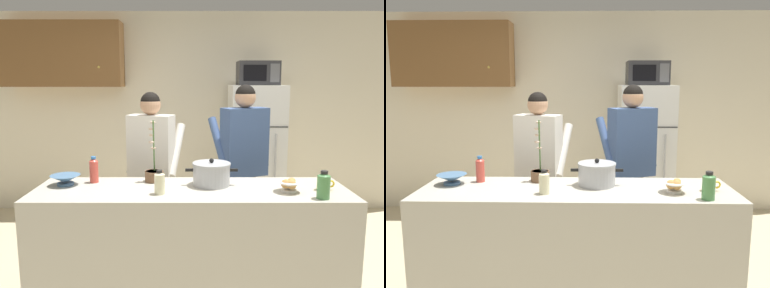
{
  "view_description": "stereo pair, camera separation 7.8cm",
  "coord_description": "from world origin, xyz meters",
  "views": [
    {
      "loc": [
        0.01,
        -2.76,
        1.71
      ],
      "look_at": [
        0.0,
        0.55,
        1.17
      ],
      "focal_mm": 35.47,
      "sensor_mm": 36.0,
      "label": 1
    },
    {
      "loc": [
        0.08,
        -2.76,
        1.71
      ],
      "look_at": [
        0.0,
        0.55,
        1.17
      ],
      "focal_mm": 35.47,
      "sensor_mm": 36.0,
      "label": 2
    }
  ],
  "objects": [
    {
      "name": "person_near_pot",
      "position": [
        -0.37,
        0.72,
        1.01
      ],
      "size": [
        0.58,
        0.52,
        1.62
      ],
      "color": "black",
      "rests_on": "ground"
    },
    {
      "name": "refrigerator",
      "position": [
        0.79,
        1.85,
        0.84
      ],
      "size": [
        0.64,
        0.68,
        1.67
      ],
      "color": "white",
      "rests_on": "ground"
    },
    {
      "name": "potted_orchid",
      "position": [
        -0.3,
        0.21,
        0.99
      ],
      "size": [
        0.15,
        0.15,
        0.5
      ],
      "color": "brown",
      "rests_on": "kitchen_island"
    },
    {
      "name": "empty_bowl",
      "position": [
        -0.98,
        0.1,
        0.97
      ],
      "size": [
        0.23,
        0.23,
        0.08
      ],
      "color": "#4C7299",
      "rests_on": "kitchen_island"
    },
    {
      "name": "bottle_near_edge",
      "position": [
        -0.22,
        -0.14,
        1.01
      ],
      "size": [
        0.08,
        0.08,
        0.18
      ],
      "color": "beige",
      "rests_on": "kitchen_island"
    },
    {
      "name": "bread_bowl",
      "position": [
        0.72,
        -0.09,
        0.97
      ],
      "size": [
        0.19,
        0.19,
        0.1
      ],
      "color": "white",
      "rests_on": "kitchen_island"
    },
    {
      "name": "back_wall_unit",
      "position": [
        -0.28,
        2.26,
        1.43
      ],
      "size": [
        6.0,
        0.48,
        2.6
      ],
      "color": "beige",
      "rests_on": "ground"
    },
    {
      "name": "microwave",
      "position": [
        0.79,
        1.83,
        1.81
      ],
      "size": [
        0.48,
        0.37,
        0.28
      ],
      "color": "#2D2D30",
      "rests_on": "refrigerator"
    },
    {
      "name": "person_by_sink",
      "position": [
        0.5,
        0.82,
        1.06
      ],
      "size": [
        0.62,
        0.56,
        1.69
      ],
      "color": "#726656",
      "rests_on": "ground"
    },
    {
      "name": "coffee_mug",
      "position": [
        0.98,
        -0.04,
        0.97
      ],
      "size": [
        0.13,
        0.09,
        0.1
      ],
      "color": "yellow",
      "rests_on": "kitchen_island"
    },
    {
      "name": "kitchen_island",
      "position": [
        0.0,
        0.0,
        0.46
      ],
      "size": [
        2.36,
        0.68,
        0.92
      ],
      "primitive_type": "cube",
      "color": "#BCB7A8",
      "rests_on": "ground"
    },
    {
      "name": "bottle_mid_counter",
      "position": [
        0.91,
        -0.25,
        1.02
      ],
      "size": [
        0.09,
        0.09,
        0.2
      ],
      "color": "#4C8C4C",
      "rests_on": "kitchen_island"
    },
    {
      "name": "cooking_pot",
      "position": [
        0.16,
        0.1,
        1.01
      ],
      "size": [
        0.41,
        0.29,
        0.21
      ],
      "color": "#ADAFB5",
      "rests_on": "kitchen_island"
    },
    {
      "name": "bottle_far_corner",
      "position": [
        -0.77,
        0.18,
        1.02
      ],
      "size": [
        0.07,
        0.07,
        0.21
      ],
      "color": "#D84C3F",
      "rests_on": "kitchen_island"
    }
  ]
}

